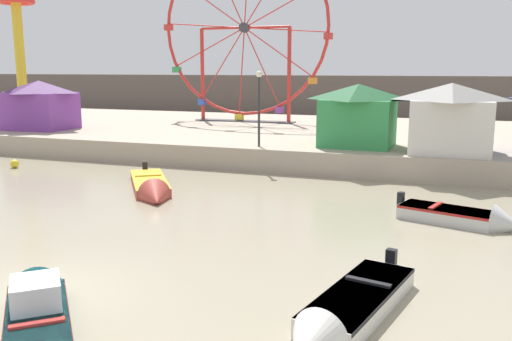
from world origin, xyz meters
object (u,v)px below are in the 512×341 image
object	(u,v)px
motorboat_pale_grey	(467,217)
carnival_booth_purple_stall	(40,104)
carnival_booth_green_kiosk	(358,114)
drop_tower_yellow_tower	(18,35)
motorboat_faded_red	(152,188)
motorboat_white_red_stripe	(343,315)
motorboat_teal_painted	(37,304)
promenade_lamp_near	(259,97)
mooring_buoy_orange	(15,164)
carnival_booth_white_ticket	(450,117)
ferris_wheel_red_frame	(244,31)

from	to	relation	value
motorboat_pale_grey	carnival_booth_purple_stall	xyz separation A→B (m)	(-26.12, 9.99, 2.57)
motorboat_pale_grey	carnival_booth_green_kiosk	size ratio (longest dim) A/B	1.03
motorboat_pale_grey	drop_tower_yellow_tower	distance (m)	34.33
motorboat_faded_red	motorboat_white_red_stripe	size ratio (longest dim) A/B	1.10
motorboat_teal_painted	motorboat_white_red_stripe	world-z (taller)	motorboat_teal_painted
promenade_lamp_near	motorboat_faded_red	bearing A→B (deg)	-108.91
motorboat_pale_grey	mooring_buoy_orange	size ratio (longest dim) A/B	9.31
carnival_booth_purple_stall	carnival_booth_green_kiosk	world-z (taller)	carnival_booth_green_kiosk
motorboat_teal_painted	promenade_lamp_near	bearing A→B (deg)	-37.46
promenade_lamp_near	motorboat_pale_grey	bearing A→B (deg)	-36.22
carnival_booth_white_ticket	motorboat_white_red_stripe	bearing A→B (deg)	-97.68
motorboat_faded_red	ferris_wheel_red_frame	bearing A→B (deg)	154.00
promenade_lamp_near	carnival_booth_green_kiosk	bearing A→B (deg)	20.72
drop_tower_yellow_tower	carnival_booth_green_kiosk	distance (m)	26.31
motorboat_teal_painted	carnival_booth_green_kiosk	xyz separation A→B (m)	(3.34, 19.37, 2.55)
carnival_booth_green_kiosk	mooring_buoy_orange	distance (m)	17.98
motorboat_white_red_stripe	carnival_booth_green_kiosk	distance (m)	18.03
ferris_wheel_red_frame	carnival_booth_purple_stall	xyz separation A→B (m)	(-10.73, -9.37, -4.99)
motorboat_white_red_stripe	carnival_booth_white_ticket	world-z (taller)	carnival_booth_white_ticket
ferris_wheel_red_frame	motorboat_pale_grey	bearing A→B (deg)	-51.52
carnival_booth_white_ticket	promenade_lamp_near	xyz separation A→B (m)	(-9.15, -1.12, 0.80)
ferris_wheel_red_frame	promenade_lamp_near	world-z (taller)	ferris_wheel_red_frame
motorboat_white_red_stripe	carnival_booth_white_ticket	xyz separation A→B (m)	(1.68, 16.96, 2.64)
motorboat_white_red_stripe	carnival_booth_white_ticket	distance (m)	17.24
motorboat_faded_red	carnival_booth_green_kiosk	distance (m)	11.37
ferris_wheel_red_frame	carnival_booth_purple_stall	world-z (taller)	ferris_wheel_red_frame
motorboat_white_red_stripe	promenade_lamp_near	world-z (taller)	promenade_lamp_near
motorboat_teal_painted	drop_tower_yellow_tower	distance (m)	33.34
carnival_booth_green_kiosk	ferris_wheel_red_frame	bearing A→B (deg)	136.63
motorboat_white_red_stripe	ferris_wheel_red_frame	size ratio (longest dim) A/B	0.39
drop_tower_yellow_tower	carnival_booth_purple_stall	xyz separation A→B (m)	(4.61, -3.52, -4.65)
drop_tower_yellow_tower	motorboat_pale_grey	bearing A→B (deg)	-23.73
motorboat_faded_red	carnival_booth_purple_stall	world-z (taller)	carnival_booth_purple_stall
drop_tower_yellow_tower	promenade_lamp_near	bearing A→B (deg)	-16.70
carnival_booth_purple_stall	promenade_lamp_near	world-z (taller)	promenade_lamp_near
carnival_booth_white_ticket	mooring_buoy_orange	distance (m)	22.02
promenade_lamp_near	mooring_buoy_orange	xyz separation A→B (m)	(-12.09, -4.07, -3.46)
motorboat_white_red_stripe	carnival_booth_white_ticket	size ratio (longest dim) A/B	1.27
motorboat_white_red_stripe	motorboat_pale_grey	bearing A→B (deg)	176.24
motorboat_teal_painted	motorboat_pale_grey	bearing A→B (deg)	-81.56
carnival_booth_white_ticket	drop_tower_yellow_tower	bearing A→B (deg)	168.25
mooring_buoy_orange	motorboat_faded_red	bearing A→B (deg)	-15.35
motorboat_pale_grey	carnival_booth_purple_stall	size ratio (longest dim) A/B	0.92
ferris_wheel_red_frame	mooring_buoy_orange	size ratio (longest dim) A/B	30.04
motorboat_faded_red	mooring_buoy_orange	world-z (taller)	motorboat_faded_red
motorboat_teal_painted	drop_tower_yellow_tower	bearing A→B (deg)	1.01
motorboat_teal_painted	drop_tower_yellow_tower	world-z (taller)	drop_tower_yellow_tower
carnival_booth_green_kiosk	motorboat_pale_grey	bearing A→B (deg)	-58.06
drop_tower_yellow_tower	promenade_lamp_near	distance (m)	22.05
carnival_booth_purple_stall	carnival_booth_white_ticket	xyz separation A→B (m)	(25.34, -1.60, 0.05)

